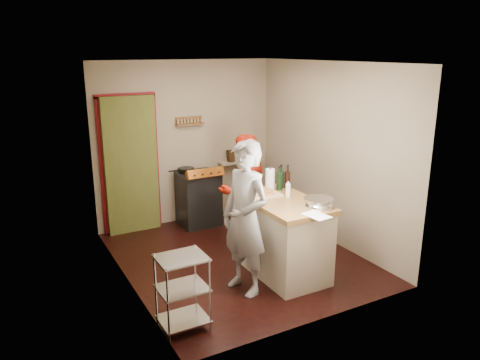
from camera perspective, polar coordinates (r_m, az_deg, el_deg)
name	(u,v)px	position (r m, az deg, el deg)	size (l,w,h in m)	color
floor	(238,258)	(6.49, -0.24, -9.44)	(3.50, 3.50, 0.00)	black
back_wall	(148,157)	(7.46, -11.16, 2.82)	(3.00, 0.44, 2.60)	gray
left_wall	(123,181)	(5.53, -14.08, -0.08)	(0.04, 3.50, 2.60)	gray
right_wall	(329,154)	(6.87, 10.83, 3.19)	(0.04, 3.50, 2.60)	gray
ceiling	(238,61)	(5.88, -0.27, 14.27)	(3.00, 3.50, 0.02)	white
stove	(199,198)	(7.54, -5.07, -2.17)	(0.60, 0.63, 1.00)	black
wire_shelving	(183,289)	(4.84, -7.02, -13.06)	(0.48, 0.40, 0.80)	silver
island	(283,235)	(5.92, 5.22, -6.69)	(0.76, 1.45, 1.28)	beige
person_stripe	(245,218)	(5.33, 0.64, -4.70)	(0.66, 0.43, 1.80)	#9F9FA4
person_red	(243,190)	(6.69, 0.42, -1.22)	(0.79, 0.61, 1.62)	red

